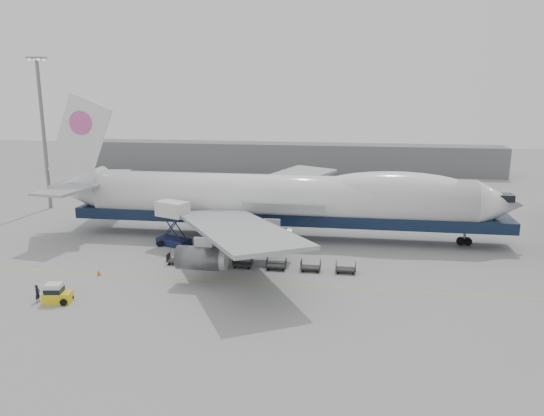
% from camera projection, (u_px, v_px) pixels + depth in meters
% --- Properties ---
extents(ground, '(260.00, 260.00, 0.00)m').
position_uv_depth(ground, '(265.00, 265.00, 63.12)').
color(ground, gray).
rests_on(ground, ground).
extents(apron_line, '(60.00, 0.15, 0.01)m').
position_uv_depth(apron_line, '(256.00, 283.00, 57.34)').
color(apron_line, gold).
rests_on(apron_line, ground).
extents(hangar, '(110.00, 8.00, 7.00)m').
position_uv_depth(hangar, '(272.00, 157.00, 131.20)').
color(hangar, slate).
rests_on(hangar, ground).
extents(floodlight_mast, '(2.40, 2.40, 25.43)m').
position_uv_depth(floodlight_mast, '(43.00, 126.00, 89.23)').
color(floodlight_mast, slate).
rests_on(floodlight_mast, ground).
extents(airliner, '(67.00, 55.30, 19.98)m').
position_uv_depth(airliner, '(284.00, 198.00, 73.30)').
color(airliner, white).
rests_on(airliner, ground).
extents(catering_truck, '(4.98, 4.18, 5.99)m').
position_uv_depth(catering_truck, '(173.00, 220.00, 70.19)').
color(catering_truck, '#161D44').
rests_on(catering_truck, ground).
extents(baggage_tug, '(2.86, 1.84, 1.95)m').
position_uv_depth(baggage_tug, '(56.00, 294.00, 52.11)').
color(baggage_tug, yellow).
rests_on(baggage_tug, ground).
extents(ground_worker, '(0.44, 0.66, 1.79)m').
position_uv_depth(ground_worker, '(37.00, 293.00, 52.21)').
color(ground_worker, black).
rests_on(ground_worker, ground).
extents(traffic_cone, '(0.43, 0.43, 0.63)m').
position_uv_depth(traffic_cone, '(99.00, 273.00, 59.70)').
color(traffic_cone, '#D6550B').
rests_on(traffic_cone, ground).
extents(dolly_0, '(2.30, 1.35, 1.30)m').
position_uv_depth(dolly_0, '(177.00, 260.00, 63.35)').
color(dolly_0, '#2D2D30').
rests_on(dolly_0, ground).
extents(dolly_1, '(2.30, 1.35, 1.30)m').
position_uv_depth(dolly_1, '(210.00, 262.00, 62.76)').
color(dolly_1, '#2D2D30').
rests_on(dolly_1, ground).
extents(dolly_2, '(2.30, 1.35, 1.30)m').
position_uv_depth(dolly_2, '(243.00, 263.00, 62.17)').
color(dolly_2, '#2D2D30').
rests_on(dolly_2, ground).
extents(dolly_3, '(2.30, 1.35, 1.30)m').
position_uv_depth(dolly_3, '(276.00, 265.00, 61.57)').
color(dolly_3, '#2D2D30').
rests_on(dolly_3, ground).
extents(dolly_4, '(2.30, 1.35, 1.30)m').
position_uv_depth(dolly_4, '(311.00, 267.00, 60.98)').
color(dolly_4, '#2D2D30').
rests_on(dolly_4, ground).
extents(dolly_5, '(2.30, 1.35, 1.30)m').
position_uv_depth(dolly_5, '(346.00, 269.00, 60.39)').
color(dolly_5, '#2D2D30').
rests_on(dolly_5, ground).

